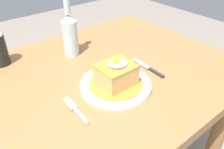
% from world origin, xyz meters
% --- Properties ---
extents(dining_table, '(1.20, 0.81, 0.76)m').
position_xyz_m(dining_table, '(0.00, 0.00, 0.64)').
color(dining_table, olive).
rests_on(dining_table, ground_plane).
extents(main_plate, '(0.25, 0.25, 0.02)m').
position_xyz_m(main_plate, '(0.05, -0.11, 0.77)').
color(main_plate, white).
rests_on(main_plate, dining_table).
extents(sandwich_meal, '(0.19, 0.19, 0.10)m').
position_xyz_m(sandwich_meal, '(0.05, -0.11, 0.81)').
color(sandwich_meal, orange).
rests_on(sandwich_meal, main_plate).
extents(fork, '(0.02, 0.14, 0.01)m').
position_xyz_m(fork, '(-0.12, -0.14, 0.77)').
color(fork, silver).
rests_on(fork, dining_table).
extents(knife, '(0.02, 0.17, 0.01)m').
position_xyz_m(knife, '(0.23, -0.12, 0.77)').
color(knife, '#262628').
rests_on(knife, dining_table).
extents(beer_bottle_clear, '(0.06, 0.06, 0.27)m').
position_xyz_m(beer_bottle_clear, '(0.06, 0.19, 0.86)').
color(beer_bottle_clear, '#ADC6CC').
rests_on(beer_bottle_clear, dining_table).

